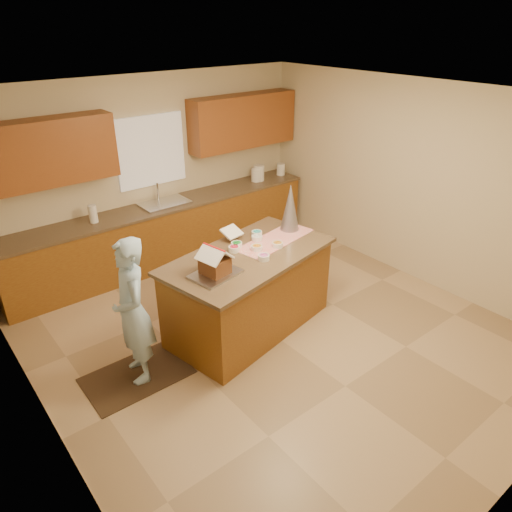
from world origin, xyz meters
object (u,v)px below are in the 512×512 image
Objects in this scene: tinsel_tree at (290,207)px; boy at (133,312)px; island_base at (249,293)px; gingerbread_house at (215,263)px.

boy is at bearing -175.51° from tinsel_tree.
tinsel_tree reaches higher than island_base.
boy is at bearing 167.52° from island_base.
boy is (-1.43, 0.04, 0.32)m from island_base.
boy reaches higher than island_base.
island_base is at bearing 100.72° from boy.
gingerbread_house is at bearing -174.81° from island_base.
island_base is 0.89m from gingerbread_house.
tinsel_tree is 2.30m from boy.
tinsel_tree is at bearing 15.29° from gingerbread_house.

